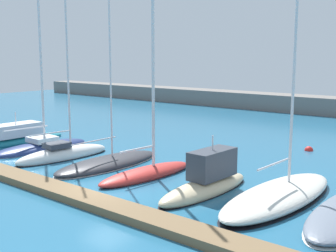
{
  "coord_description": "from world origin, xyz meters",
  "views": [
    {
      "loc": [
        16.6,
        -15.07,
        7.2
      ],
      "look_at": [
        0.4,
        4.57,
        3.03
      ],
      "focal_mm": 46.61,
      "sensor_mm": 36.0,
      "label": 1
    }
  ],
  "objects_px": {
    "mooring_buoy_red": "(309,151)",
    "sailboat_navy_second": "(41,146)",
    "sailboat_white_third": "(63,154)",
    "motorboat_teal_nearest": "(16,138)",
    "sailboat_ivory_seventh": "(279,194)",
    "sailboat_red_fifth": "(147,169)",
    "sailboat_charcoal_fourth": "(108,163)",
    "motorboat_sand_sixth": "(207,181)"
  },
  "relations": [
    {
      "from": "mooring_buoy_red",
      "to": "sailboat_navy_second",
      "type": "bearing_deg",
      "value": -141.47
    },
    {
      "from": "sailboat_white_third",
      "to": "sailboat_navy_second",
      "type": "bearing_deg",
      "value": 84.66
    },
    {
      "from": "sailboat_charcoal_fourth",
      "to": "sailboat_ivory_seventh",
      "type": "height_order",
      "value": "sailboat_ivory_seventh"
    },
    {
      "from": "motorboat_teal_nearest",
      "to": "motorboat_sand_sixth",
      "type": "height_order",
      "value": "motorboat_sand_sixth"
    },
    {
      "from": "motorboat_teal_nearest",
      "to": "sailboat_charcoal_fourth",
      "type": "distance_m",
      "value": 11.47
    },
    {
      "from": "sailboat_charcoal_fourth",
      "to": "motorboat_sand_sixth",
      "type": "bearing_deg",
      "value": -92.77
    },
    {
      "from": "sailboat_navy_second",
      "to": "mooring_buoy_red",
      "type": "relative_size",
      "value": 22.8
    },
    {
      "from": "sailboat_navy_second",
      "to": "motorboat_teal_nearest",
      "type": "bearing_deg",
      "value": 88.76
    },
    {
      "from": "sailboat_white_third",
      "to": "sailboat_red_fifth",
      "type": "relative_size",
      "value": 1.0
    },
    {
      "from": "sailboat_white_third",
      "to": "sailboat_ivory_seventh",
      "type": "bearing_deg",
      "value": -80.53
    },
    {
      "from": "sailboat_navy_second",
      "to": "motorboat_sand_sixth",
      "type": "height_order",
      "value": "sailboat_navy_second"
    },
    {
      "from": "sailboat_charcoal_fourth",
      "to": "mooring_buoy_red",
      "type": "xyz_separation_m",
      "value": [
        8.38,
        12.85,
        -0.21
      ]
    },
    {
      "from": "sailboat_navy_second",
      "to": "sailboat_red_fifth",
      "type": "xyz_separation_m",
      "value": [
        11.42,
        -0.45,
        0.28
      ]
    },
    {
      "from": "sailboat_white_third",
      "to": "sailboat_charcoal_fourth",
      "type": "distance_m",
      "value": 4.02
    },
    {
      "from": "motorboat_sand_sixth",
      "to": "mooring_buoy_red",
      "type": "distance_m",
      "value": 13.33
    },
    {
      "from": "motorboat_teal_nearest",
      "to": "sailboat_white_third",
      "type": "height_order",
      "value": "sailboat_white_third"
    },
    {
      "from": "motorboat_teal_nearest",
      "to": "sailboat_navy_second",
      "type": "relative_size",
      "value": 0.61
    },
    {
      "from": "sailboat_white_third",
      "to": "sailboat_red_fifth",
      "type": "bearing_deg",
      "value": -83.03
    },
    {
      "from": "sailboat_navy_second",
      "to": "sailboat_charcoal_fourth",
      "type": "relative_size",
      "value": 1.15
    },
    {
      "from": "motorboat_teal_nearest",
      "to": "sailboat_charcoal_fourth",
      "type": "height_order",
      "value": "sailboat_charcoal_fourth"
    },
    {
      "from": "sailboat_ivory_seventh",
      "to": "mooring_buoy_red",
      "type": "height_order",
      "value": "sailboat_ivory_seventh"
    },
    {
      "from": "motorboat_teal_nearest",
      "to": "motorboat_sand_sixth",
      "type": "distance_m",
      "value": 19.65
    },
    {
      "from": "motorboat_teal_nearest",
      "to": "sailboat_red_fifth",
      "type": "distance_m",
      "value": 15.24
    },
    {
      "from": "sailboat_ivory_seventh",
      "to": "sailboat_red_fifth",
      "type": "bearing_deg",
      "value": 98.74
    },
    {
      "from": "motorboat_sand_sixth",
      "to": "sailboat_ivory_seventh",
      "type": "height_order",
      "value": "sailboat_ivory_seventh"
    },
    {
      "from": "sailboat_navy_second",
      "to": "sailboat_white_third",
      "type": "relative_size",
      "value": 1.0
    },
    {
      "from": "mooring_buoy_red",
      "to": "sailboat_white_third",
      "type": "bearing_deg",
      "value": -132.54
    },
    {
      "from": "sailboat_charcoal_fourth",
      "to": "sailboat_red_fifth",
      "type": "relative_size",
      "value": 0.87
    },
    {
      "from": "motorboat_sand_sixth",
      "to": "sailboat_ivory_seventh",
      "type": "bearing_deg",
      "value": -71.75
    },
    {
      "from": "sailboat_charcoal_fourth",
      "to": "mooring_buoy_red",
      "type": "relative_size",
      "value": 19.91
    },
    {
      "from": "motorboat_teal_nearest",
      "to": "mooring_buoy_red",
      "type": "relative_size",
      "value": 13.86
    },
    {
      "from": "sailboat_red_fifth",
      "to": "mooring_buoy_red",
      "type": "bearing_deg",
      "value": -14.11
    },
    {
      "from": "motorboat_sand_sixth",
      "to": "sailboat_charcoal_fourth",
      "type": "bearing_deg",
      "value": 89.03
    },
    {
      "from": "sailboat_charcoal_fourth",
      "to": "sailboat_navy_second",
      "type": "bearing_deg",
      "value": 89.93
    },
    {
      "from": "sailboat_white_third",
      "to": "sailboat_ivory_seventh",
      "type": "xyz_separation_m",
      "value": [
        15.74,
        1.18,
        0.02
      ]
    },
    {
      "from": "sailboat_charcoal_fourth",
      "to": "sailboat_ivory_seventh",
      "type": "distance_m",
      "value": 11.79
    },
    {
      "from": "sailboat_white_third",
      "to": "mooring_buoy_red",
      "type": "bearing_deg",
      "value": -37.34
    },
    {
      "from": "motorboat_teal_nearest",
      "to": "sailboat_ivory_seventh",
      "type": "relative_size",
      "value": 0.48
    },
    {
      "from": "sailboat_white_third",
      "to": "mooring_buoy_red",
      "type": "xyz_separation_m",
      "value": [
        12.35,
        13.46,
        -0.35
      ]
    },
    {
      "from": "motorboat_sand_sixth",
      "to": "sailboat_ivory_seventh",
      "type": "distance_m",
      "value": 3.75
    },
    {
      "from": "sailboat_white_third",
      "to": "sailboat_charcoal_fourth",
      "type": "height_order",
      "value": "sailboat_white_third"
    },
    {
      "from": "sailboat_red_fifth",
      "to": "motorboat_sand_sixth",
      "type": "relative_size",
      "value": 2.1
    }
  ]
}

